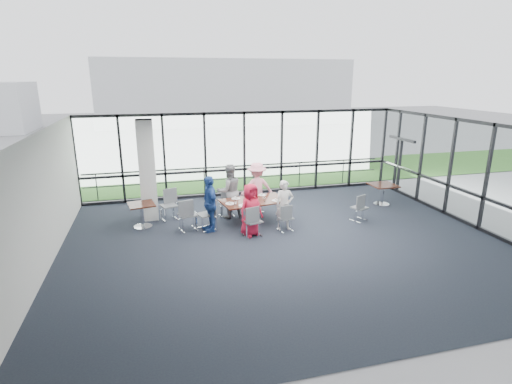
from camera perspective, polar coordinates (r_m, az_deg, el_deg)
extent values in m
cube|color=#1F2331|center=(11.22, 4.21, -7.32)|extent=(12.00, 10.00, 0.02)
cube|color=white|center=(10.37, 4.57, 9.17)|extent=(12.00, 10.00, 0.04)
cube|color=silver|center=(10.46, -28.49, -1.69)|extent=(0.10, 10.00, 3.20)
cube|color=silver|center=(6.47, 19.13, -11.01)|extent=(12.00, 0.10, 3.20)
cube|color=white|center=(15.37, -1.69, 5.49)|extent=(12.00, 0.10, 3.20)
cube|color=white|center=(13.81, 28.67, 2.25)|extent=(0.10, 10.00, 3.20)
cube|color=black|center=(16.77, 19.81, 3.52)|extent=(0.12, 1.60, 2.10)
cube|color=white|center=(13.04, -15.26, 2.96)|extent=(0.50, 0.50, 3.20)
cube|color=gray|center=(20.50, -4.81, 3.54)|extent=(80.00, 70.00, 0.02)
cube|color=#2E6320|center=(18.58, -3.74, 2.33)|extent=(80.00, 5.00, 0.01)
cube|color=silver|center=(42.39, -4.77, 14.21)|extent=(24.00, 10.00, 6.00)
cylinder|color=#2D2D33|center=(16.18, -2.13, 2.04)|extent=(12.00, 0.06, 0.06)
cube|color=#381A0A|center=(12.42, -0.35, -1.26)|extent=(2.16, 1.41, 0.04)
cylinder|color=silver|center=(12.54, -0.35, -2.90)|extent=(0.12, 0.12, 0.71)
cylinder|color=silver|center=(12.65, -0.35, -4.35)|extent=(0.56, 0.56, 0.03)
cube|color=#381A0A|center=(12.57, -16.08, -1.71)|extent=(0.88, 0.88, 0.04)
cylinder|color=silver|center=(12.68, -15.95, -3.32)|extent=(0.12, 0.12, 0.71)
cube|color=#381A0A|center=(14.93, 17.70, 0.97)|extent=(0.88, 0.88, 0.04)
cylinder|color=silver|center=(15.03, 17.58, -0.41)|extent=(0.12, 0.12, 0.71)
imported|color=red|center=(11.47, -0.77, -2.56)|extent=(0.89, 0.75, 1.54)
imported|color=silver|center=(11.95, 4.08, -1.89)|extent=(0.57, 0.43, 1.51)
imported|color=gray|center=(12.92, -3.85, 0.12)|extent=(0.93, 0.66, 1.77)
imported|color=pink|center=(13.35, 0.12, 0.59)|extent=(1.12, 0.58, 1.73)
imported|color=#244793|center=(11.85, -6.62, -1.66)|extent=(0.68, 1.06, 1.69)
cylinder|color=white|center=(11.89, -1.83, -1.94)|extent=(0.28, 0.28, 0.01)
cylinder|color=white|center=(12.37, 2.90, -1.23)|extent=(0.27, 0.27, 0.01)
cylinder|color=white|center=(12.58, -2.90, -0.93)|extent=(0.27, 0.27, 0.01)
cylinder|color=white|center=(12.93, 0.82, -0.43)|extent=(0.25, 0.25, 0.01)
cylinder|color=white|center=(12.09, -3.73, -1.66)|extent=(0.29, 0.29, 0.01)
cylinder|color=white|center=(12.12, -1.05, -1.24)|extent=(0.08, 0.08, 0.15)
cylinder|color=white|center=(12.27, 1.24, -1.08)|extent=(0.06, 0.06, 0.13)
cylinder|color=white|center=(12.60, -0.73, -0.60)|extent=(0.07, 0.07, 0.13)
cylinder|color=white|center=(11.97, -3.00, -1.49)|extent=(0.07, 0.07, 0.15)
cube|color=white|center=(11.97, -0.29, -1.84)|extent=(0.32, 0.24, 0.00)
cube|color=white|center=(12.55, 3.76, -1.01)|extent=(0.30, 0.23, 0.00)
cube|color=white|center=(12.85, -0.33, -0.56)|extent=(0.33, 0.30, 0.00)
cube|color=black|center=(12.51, -0.36, -0.94)|extent=(0.10, 0.07, 0.04)
cylinder|color=#A31C12|center=(12.40, -0.56, -0.77)|extent=(0.06, 0.06, 0.18)
cylinder|color=#26782B|center=(12.50, 0.04, -0.57)|extent=(0.05, 0.05, 0.20)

